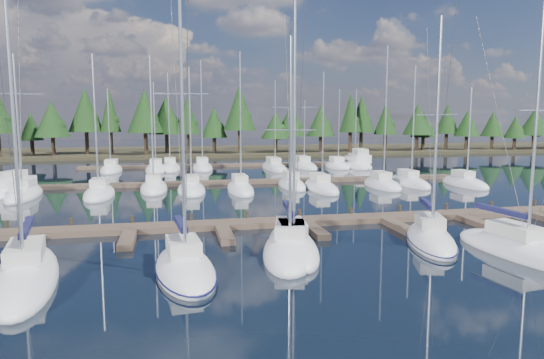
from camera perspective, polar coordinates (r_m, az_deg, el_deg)
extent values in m
plane|color=black|center=(46.71, -0.17, -2.08)|extent=(260.00, 260.00, 0.00)
cube|color=#332D1C|center=(105.82, -6.63, 3.34)|extent=(220.00, 30.00, 0.60)
cube|color=brown|center=(35.20, 3.72, -4.91)|extent=(44.00, 2.00, 0.40)
cube|color=brown|center=(32.32, -27.37, -6.85)|extent=(0.90, 4.00, 0.40)
cube|color=brown|center=(31.21, -16.64, -6.81)|extent=(0.90, 4.00, 0.40)
cube|color=brown|center=(31.23, -5.54, -6.51)|extent=(0.90, 4.00, 0.40)
cube|color=brown|center=(32.39, 5.13, -6.00)|extent=(0.90, 4.00, 0.40)
cube|color=brown|center=(34.57, 14.74, -5.37)|extent=(0.90, 4.00, 0.40)
cube|color=brown|center=(37.58, 23.00, -4.70)|extent=(0.90, 4.00, 0.40)
cylinder|color=#2E2519|center=(36.57, -28.73, -4.95)|extent=(0.26, 0.26, 0.90)
cylinder|color=#2E2519|center=(35.59, -22.55, -4.92)|extent=(0.26, 0.26, 0.90)
cylinder|color=#2E2519|center=(35.04, -16.09, -4.82)|extent=(0.26, 0.26, 0.90)
cylinder|color=#2E2519|center=(34.94, -9.52, -4.67)|extent=(0.26, 0.26, 0.90)
cylinder|color=#2E2519|center=(35.29, -3.00, -4.45)|extent=(0.26, 0.26, 0.90)
cylinder|color=#2E2519|center=(36.09, 3.31, -4.19)|extent=(0.26, 0.26, 0.90)
cylinder|color=#2E2519|center=(37.31, 9.27, -3.89)|extent=(0.26, 0.26, 0.90)
cylinder|color=#2E2519|center=(38.90, 14.79, -3.58)|extent=(0.26, 0.26, 0.90)
cylinder|color=#2E2519|center=(40.82, 19.84, -3.27)|extent=(0.26, 0.26, 0.90)
cylinder|color=#2E2519|center=(43.02, 24.40, -2.96)|extent=(0.26, 0.26, 0.90)
cylinder|color=#2E2519|center=(45.48, 28.49, -2.67)|extent=(0.26, 0.26, 0.90)
cube|color=brown|center=(56.41, -2.18, -0.24)|extent=(50.00, 1.80, 0.40)
cube|color=brown|center=(76.08, -4.65, 1.72)|extent=(46.00, 1.80, 0.40)
ellipsoid|color=white|center=(25.92, -26.99, -10.34)|extent=(4.60, 10.85, 1.90)
cube|color=beige|center=(26.11, -27.04, -7.48)|extent=(2.12, 3.58, 0.70)
cylinder|color=silver|center=(24.28, -28.20, 7.23)|extent=(0.18, 0.18, 13.97)
cylinder|color=silver|center=(27.16, -26.88, -5.29)|extent=(0.90, 4.58, 0.12)
cube|color=#15163B|center=(27.13, -26.90, -4.98)|extent=(1.10, 4.41, 0.30)
cylinder|color=silver|center=(24.30, -28.30, 8.87)|extent=(2.54, 0.51, 0.07)
cylinder|color=#3F3F44|center=(22.04, -28.86, 6.87)|extent=(0.80, 4.49, 14.28)
cylinder|color=#3F3F44|center=(27.05, -27.50, 6.88)|extent=(0.98, 5.53, 14.28)
ellipsoid|color=white|center=(24.59, -10.20, -10.58)|extent=(3.55, 7.80, 1.90)
cube|color=beige|center=(24.61, -10.38, -7.65)|extent=(1.77, 2.56, 0.70)
cylinder|color=silver|center=(23.04, -10.53, 8.13)|extent=(0.18, 0.18, 14.06)
cylinder|color=silver|center=(25.31, -10.68, -5.49)|extent=(0.46, 3.32, 0.12)
cube|color=#15163B|center=(25.28, -10.69, -5.16)|extent=(0.68, 3.19, 0.30)
cylinder|color=silver|center=(23.06, -10.57, 9.87)|extent=(2.50, 0.33, 0.07)
cylinder|color=#3F3F44|center=(21.42, -9.98, 7.80)|extent=(0.37, 3.26, 14.37)
cylinder|color=#3F3F44|center=(25.02, -11.09, 7.70)|extent=(0.45, 4.01, 14.37)
ellipsoid|color=#0B0B38|center=(24.57, -10.21, -10.42)|extent=(3.69, 8.11, 0.18)
ellipsoid|color=white|center=(28.23, 2.43, -8.10)|extent=(3.58, 8.92, 1.90)
cube|color=beige|center=(28.35, 2.32, -5.53)|extent=(1.76, 2.92, 0.70)
cylinder|color=silver|center=(26.77, 2.65, 7.05)|extent=(0.18, 0.18, 13.06)
cylinder|color=silver|center=(29.20, 2.04, -3.64)|extent=(0.51, 3.81, 0.12)
cube|color=#15163B|center=(29.17, 2.04, -3.36)|extent=(0.72, 3.66, 0.30)
cylinder|color=silver|center=(26.78, 2.66, 8.45)|extent=(2.42, 0.32, 0.07)
cylinder|color=#3F3F44|center=(24.93, 3.27, 6.68)|extent=(0.42, 3.75, 13.37)
cylinder|color=#3F3F44|center=(29.05, 1.99, 6.78)|extent=(0.51, 4.61, 13.37)
ellipsoid|color=white|center=(27.54, 2.12, -8.50)|extent=(5.06, 9.18, 1.90)
cube|color=beige|center=(27.66, 2.14, -5.86)|extent=(2.28, 3.11, 0.70)
cylinder|color=silver|center=(26.09, 2.18, 4.65)|extent=(0.19, 0.19, 10.88)
cylinder|color=silver|center=(28.53, 2.17, -3.91)|extent=(1.07, 3.74, 0.12)
cube|color=#15163B|center=(28.50, 2.17, -3.61)|extent=(1.25, 3.63, 0.30)
cylinder|color=silver|center=(26.07, 2.18, 5.84)|extent=(2.63, 0.74, 0.07)
cylinder|color=#3F3F44|center=(24.23, 2.13, 4.08)|extent=(0.96, 3.66, 11.19)
cylinder|color=#3F3F44|center=(28.40, 2.22, 4.57)|extent=(1.18, 4.50, 11.19)
ellipsoid|color=white|center=(31.22, 18.14, -6.95)|extent=(4.73, 7.90, 1.90)
cube|color=beige|center=(31.31, 18.09, -4.66)|extent=(2.08, 2.71, 0.70)
cylinder|color=silver|center=(29.94, 18.83, 6.04)|extent=(0.20, 0.20, 12.37)
cylinder|color=silver|center=(32.03, 17.81, -3.01)|extent=(1.12, 3.17, 0.12)
cube|color=#15163B|center=(32.01, 17.82, -2.75)|extent=(1.29, 3.09, 0.30)
cylinder|color=silver|center=(29.94, 18.88, 7.22)|extent=(2.22, 0.77, 0.07)
cylinder|color=#3F3F44|center=(28.38, 19.52, 5.65)|extent=(1.02, 3.09, 12.68)
cylinder|color=#3F3F44|center=(31.88, 18.04, 5.86)|extent=(1.25, 3.81, 12.68)
ellipsoid|color=#0B0B38|center=(31.21, 18.14, -6.83)|extent=(4.92, 8.21, 0.18)
ellipsoid|color=white|center=(30.65, 27.16, -7.68)|extent=(3.94, 9.55, 1.90)
cube|color=beige|center=(30.69, 26.67, -5.33)|extent=(1.89, 3.14, 0.70)
cylinder|color=silver|center=(29.39, 28.65, 5.89)|extent=(0.18, 0.18, 12.76)
cylinder|color=silver|center=(31.31, 25.30, -3.61)|extent=(0.64, 4.06, 0.12)
cube|color=#15163B|center=(31.28, 25.32, -3.34)|extent=(0.85, 3.91, 0.30)
cylinder|color=silver|center=(29.39, 28.73, 7.13)|extent=(2.48, 0.39, 0.07)
cylinder|color=#3F3F44|center=(31.11, 25.29, 5.84)|extent=(0.66, 4.90, 13.07)
ellipsoid|color=white|center=(52.20, -27.14, -1.73)|extent=(2.60, 8.84, 1.90)
cube|color=beige|center=(52.47, -27.09, -0.36)|extent=(1.43, 2.83, 0.70)
cylinder|color=silver|center=(51.23, -27.74, 6.02)|extent=(0.16, 0.16, 12.44)
ellipsoid|color=white|center=(49.95, -19.65, -1.72)|extent=(2.77, 8.20, 1.90)
cube|color=beige|center=(50.19, -19.64, -0.30)|extent=(1.52, 2.63, 0.70)
cylinder|color=silver|center=(48.98, -20.07, 6.44)|extent=(0.16, 0.16, 12.50)
ellipsoid|color=white|center=(52.43, -13.72, -1.09)|extent=(2.76, 8.43, 1.90)
cube|color=beige|center=(52.69, -13.75, 0.27)|extent=(1.52, 2.70, 0.70)
cylinder|color=silver|center=(51.47, -13.99, 6.87)|extent=(0.16, 0.16, 12.82)
ellipsoid|color=white|center=(50.43, -9.46, -1.31)|extent=(2.82, 7.80, 1.90)
cube|color=beige|center=(50.66, -9.51, 0.10)|extent=(1.55, 2.50, 0.70)
cylinder|color=silver|center=(49.49, -9.61, 6.26)|extent=(0.16, 0.16, 11.60)
ellipsoid|color=white|center=(50.31, -3.74, -1.24)|extent=(2.52, 8.70, 1.90)
cube|color=beige|center=(50.57, -3.82, 0.18)|extent=(1.38, 2.78, 0.70)
cylinder|color=silver|center=(49.31, -3.74, 7.23)|extent=(0.16, 0.16, 13.13)
ellipsoid|color=white|center=(53.50, 2.31, -0.71)|extent=(2.46, 7.99, 1.90)
cube|color=beige|center=(53.72, 2.22, 0.61)|extent=(1.35, 2.56, 0.70)
cylinder|color=silver|center=(52.59, 2.46, 6.13)|extent=(0.16, 0.16, 11.07)
ellipsoid|color=white|center=(51.55, 5.77, -1.05)|extent=(2.69, 8.98, 1.90)
cube|color=beige|center=(51.81, 5.64, 0.33)|extent=(1.48, 2.87, 0.70)
cylinder|color=silver|center=(50.58, 6.01, 6.15)|extent=(0.16, 0.16, 11.26)
ellipsoid|color=white|center=(54.61, 12.83, -0.73)|extent=(2.81, 7.69, 1.90)
cube|color=beige|center=(54.81, 12.70, 0.57)|extent=(1.55, 2.46, 0.70)
cylinder|color=silver|center=(53.74, 13.24, 7.60)|extent=(0.16, 0.16, 14.13)
ellipsoid|color=white|center=(57.08, 15.86, -0.48)|extent=(2.43, 8.68, 1.90)
cube|color=beige|center=(57.32, 15.71, 0.77)|extent=(1.34, 2.78, 0.70)
cylinder|color=silver|center=(56.20, 16.32, 6.49)|extent=(0.16, 0.16, 12.19)
ellipsoid|color=white|center=(58.47, 21.72, -0.54)|extent=(2.60, 8.10, 1.90)
cube|color=beige|center=(58.67, 21.56, 0.67)|extent=(1.43, 2.59, 0.70)
cylinder|color=silver|center=(57.67, 22.21, 5.10)|extent=(0.16, 0.16, 9.86)
ellipsoid|color=white|center=(72.00, -18.39, 1.00)|extent=(2.89, 8.26, 1.90)
cube|color=beige|center=(72.29, -18.39, 1.98)|extent=(1.59, 2.64, 0.70)
cylinder|color=silver|center=(71.21, -18.63, 5.86)|extent=(0.16, 0.16, 10.52)
ellipsoid|color=white|center=(70.79, -13.48, 1.07)|extent=(2.92, 9.42, 1.90)
cube|color=beige|center=(71.14, -13.50, 2.08)|extent=(1.61, 3.02, 0.70)
cylinder|color=silver|center=(69.92, -13.66, 6.40)|extent=(0.16, 0.16, 11.46)
ellipsoid|color=white|center=(72.52, -11.89, 1.27)|extent=(2.89, 10.14, 1.90)
cube|color=beige|center=(72.91, -11.92, 2.24)|extent=(1.59, 3.25, 0.70)
cylinder|color=silver|center=(71.62, -12.05, 7.05)|extent=(0.16, 0.16, 12.92)
ellipsoid|color=white|center=(72.28, -8.18, 1.33)|extent=(2.88, 9.47, 1.90)
cube|color=beige|center=(72.64, -8.22, 2.31)|extent=(1.58, 3.03, 0.70)
cylinder|color=silver|center=(71.42, -8.28, 7.84)|extent=(0.16, 0.16, 14.69)
ellipsoid|color=white|center=(71.78, 0.27, 1.36)|extent=(2.90, 11.69, 1.90)
cube|color=beige|center=(72.23, 0.17, 2.36)|extent=(1.59, 3.74, 0.70)
cylinder|color=silver|center=(70.81, 0.37, 6.80)|extent=(0.16, 0.16, 11.90)
ellipsoid|color=white|center=(74.78, 3.69, 1.59)|extent=(2.99, 11.29, 1.90)
cube|color=beige|center=(75.21, 3.59, 2.54)|extent=(1.64, 3.61, 0.70)
cylinder|color=silver|center=(73.89, 3.84, 5.74)|extent=(0.16, 0.16, 9.17)
ellipsoid|color=white|center=(74.13, 7.70, 1.49)|extent=(2.99, 7.32, 1.90)
cube|color=beige|center=(74.36, 7.62, 2.44)|extent=(1.64, 2.34, 0.70)
cylinder|color=silver|center=(73.41, 7.88, 6.31)|extent=(0.16, 0.16, 10.78)
ellipsoid|color=white|center=(75.23, 9.60, 1.54)|extent=(2.75, 9.56, 1.90)
cube|color=beige|center=(75.57, 9.49, 2.48)|extent=(1.51, 3.06, 0.70)
cylinder|color=silver|center=(74.42, 9.84, 6.29)|extent=(0.16, 0.16, 10.79)
ellipsoid|color=white|center=(55.13, -27.80, -1.38)|extent=(4.47, 8.16, 1.55)
cube|color=white|center=(55.00, -27.86, -0.33)|extent=(2.96, 4.62, 1.03)
cube|color=beige|center=(54.57, -28.12, 0.51)|extent=(2.07, 2.99, 0.78)
cylinder|color=silver|center=(55.51, -27.54, 1.19)|extent=(0.10, 0.10, 1.38)
ellipsoid|color=white|center=(76.18, 10.22, 1.56)|extent=(4.11, 9.59, 1.86)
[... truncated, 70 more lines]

